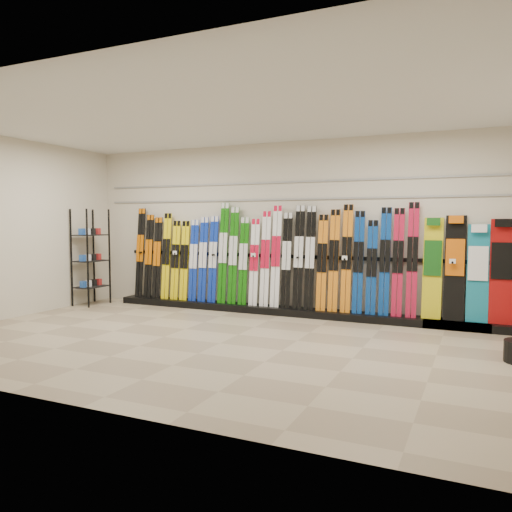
% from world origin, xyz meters
% --- Properties ---
extents(floor, '(8.00, 8.00, 0.00)m').
position_xyz_m(floor, '(0.00, 0.00, 0.00)').
color(floor, gray).
rests_on(floor, ground).
extents(back_wall, '(8.00, 0.00, 8.00)m').
position_xyz_m(back_wall, '(0.00, 2.50, 1.50)').
color(back_wall, beige).
rests_on(back_wall, floor).
extents(left_wall, '(0.00, 5.00, 5.00)m').
position_xyz_m(left_wall, '(-4.00, 0.00, 1.50)').
color(left_wall, beige).
rests_on(left_wall, floor).
extents(ceiling, '(8.00, 8.00, 0.00)m').
position_xyz_m(ceiling, '(0.00, 0.00, 3.00)').
color(ceiling, silver).
rests_on(ceiling, back_wall).
extents(ski_rack_base, '(8.00, 0.40, 0.12)m').
position_xyz_m(ski_rack_base, '(0.22, 2.28, 0.06)').
color(ski_rack_base, black).
rests_on(ski_rack_base, floor).
extents(skis, '(5.37, 0.20, 1.84)m').
position_xyz_m(skis, '(-0.42, 2.31, 0.95)').
color(skis, black).
rests_on(skis, ski_rack_base).
extents(snowboards, '(1.58, 0.24, 1.59)m').
position_xyz_m(snowboards, '(3.09, 2.36, 0.87)').
color(snowboards, gold).
rests_on(snowboards, ski_rack_base).
extents(accessory_rack, '(0.40, 0.60, 1.85)m').
position_xyz_m(accessory_rack, '(-3.75, 1.70, 0.92)').
color(accessory_rack, black).
rests_on(accessory_rack, floor).
extents(slatwall_rail_0, '(7.60, 0.02, 0.03)m').
position_xyz_m(slatwall_rail_0, '(0.00, 2.48, 2.00)').
color(slatwall_rail_0, gray).
rests_on(slatwall_rail_0, back_wall).
extents(slatwall_rail_1, '(7.60, 0.02, 0.03)m').
position_xyz_m(slatwall_rail_1, '(0.00, 2.48, 2.30)').
color(slatwall_rail_1, gray).
rests_on(slatwall_rail_1, back_wall).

